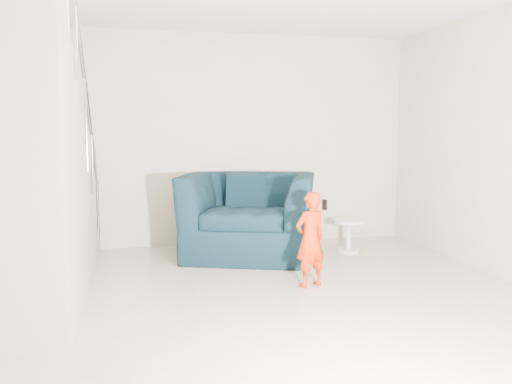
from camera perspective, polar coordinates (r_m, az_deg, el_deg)
The scene contains 10 objects.
floor at distance 4.53m, azimuth 1.46°, elevation -12.50°, with size 5.50×5.50×0.00m, color gray.
back_wall at distance 6.99m, azimuth -3.97°, elevation 5.46°, with size 5.00×5.00×0.00m, color #AAA38B.
front_wall at distance 1.75m, azimuth 23.79°, elevation 1.78°, with size 5.00×5.00×0.00m, color #AAA38B.
armchair at distance 6.37m, azimuth -0.74°, elevation -2.45°, with size 1.49×1.30×0.97m, color black.
toddler at distance 5.15m, azimuth 5.73°, elevation -4.99°, with size 0.33×0.22×0.91m, color #9B2905.
side_table at distance 6.71m, azimuth 9.70°, elevation -3.96°, with size 0.40×0.40×0.40m.
staircase at distance 4.84m, azimuth -23.88°, elevation -0.34°, with size 1.02×3.03×3.62m.
cushion at distance 6.64m, azimuth -1.23°, elevation 0.07°, with size 0.48×0.14×0.46m, color black.
throw at distance 6.23m, azimuth -6.55°, elevation -1.53°, with size 0.04×0.45×0.50m, color black.
phone at distance 5.08m, azimuth 7.24°, elevation -1.32°, with size 0.02×0.05×0.10m, color black.
Camera 1 is at (-1.04, -4.16, 1.48)m, focal length 38.00 mm.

